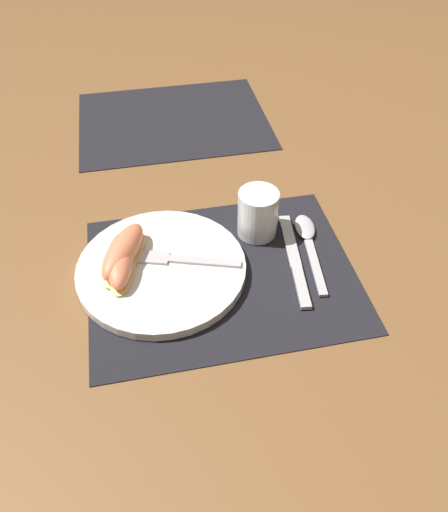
{
  "coord_description": "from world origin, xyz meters",
  "views": [
    {
      "loc": [
        -0.11,
        -0.54,
        0.59
      ],
      "look_at": [
        0.01,
        0.02,
        0.02
      ],
      "focal_mm": 35.0,
      "sensor_mm": 36.0,
      "label": 1
    }
  ],
  "objects_px": {
    "fork": "(173,259)",
    "citrus_wedge_0": "(123,253)",
    "knife": "(295,261)",
    "citrus_wedge_1": "(120,261)",
    "spoon": "(308,237)",
    "plate": "(162,269)",
    "juice_glass": "(258,216)"
  },
  "relations": [
    {
      "from": "plate",
      "to": "spoon",
      "type": "bearing_deg",
      "value": 6.4
    },
    {
      "from": "spoon",
      "to": "citrus_wedge_1",
      "type": "bearing_deg",
      "value": -175.9
    },
    {
      "from": "spoon",
      "to": "fork",
      "type": "height_order",
      "value": "fork"
    },
    {
      "from": "plate",
      "to": "fork",
      "type": "relative_size",
      "value": 1.46
    },
    {
      "from": "knife",
      "to": "fork",
      "type": "bearing_deg",
      "value": 171.84
    },
    {
      "from": "spoon",
      "to": "fork",
      "type": "xyz_separation_m",
      "value": [
        -0.23,
        -0.02,
        0.01
      ]
    },
    {
      "from": "juice_glass",
      "to": "spoon",
      "type": "xyz_separation_m",
      "value": [
        0.08,
        -0.04,
        -0.03
      ]
    },
    {
      "from": "knife",
      "to": "spoon",
      "type": "bearing_deg",
      "value": 52.36
    },
    {
      "from": "plate",
      "to": "citrus_wedge_1",
      "type": "relative_size",
      "value": 2.11
    },
    {
      "from": "spoon",
      "to": "citrus_wedge_1",
      "type": "relative_size",
      "value": 1.48
    },
    {
      "from": "citrus_wedge_1",
      "to": "spoon",
      "type": "bearing_deg",
      "value": 4.1
    },
    {
      "from": "knife",
      "to": "citrus_wedge_1",
      "type": "relative_size",
      "value": 1.66
    },
    {
      "from": "fork",
      "to": "citrus_wedge_0",
      "type": "relative_size",
      "value": 1.34
    },
    {
      "from": "citrus_wedge_1",
      "to": "fork",
      "type": "bearing_deg",
      "value": 1.13
    },
    {
      "from": "knife",
      "to": "citrus_wedge_0",
      "type": "bearing_deg",
      "value": 171.09
    },
    {
      "from": "juice_glass",
      "to": "citrus_wedge_0",
      "type": "distance_m",
      "value": 0.23
    },
    {
      "from": "spoon",
      "to": "citrus_wedge_0",
      "type": "distance_m",
      "value": 0.31
    },
    {
      "from": "fork",
      "to": "citrus_wedge_1",
      "type": "xyz_separation_m",
      "value": [
        -0.08,
        -0.0,
        0.01
      ]
    },
    {
      "from": "spoon",
      "to": "citrus_wedge_1",
      "type": "distance_m",
      "value": 0.32
    },
    {
      "from": "citrus_wedge_0",
      "to": "citrus_wedge_1",
      "type": "xyz_separation_m",
      "value": [
        -0.01,
        -0.02,
        -0.0
      ]
    },
    {
      "from": "knife",
      "to": "fork",
      "type": "height_order",
      "value": "fork"
    },
    {
      "from": "knife",
      "to": "plate",
      "type": "bearing_deg",
      "value": 174.56
    },
    {
      "from": "juice_glass",
      "to": "citrus_wedge_0",
      "type": "relative_size",
      "value": 0.61
    },
    {
      "from": "spoon",
      "to": "citrus_wedge_0",
      "type": "xyz_separation_m",
      "value": [
        -0.31,
        -0.01,
        0.03
      ]
    },
    {
      "from": "juice_glass",
      "to": "citrus_wedge_0",
      "type": "bearing_deg",
      "value": -169.71
    },
    {
      "from": "citrus_wedge_0",
      "to": "spoon",
      "type": "bearing_deg",
      "value": 1.19
    },
    {
      "from": "plate",
      "to": "spoon",
      "type": "relative_size",
      "value": 1.43
    },
    {
      "from": "plate",
      "to": "citrus_wedge_0",
      "type": "xyz_separation_m",
      "value": [
        -0.06,
        0.02,
        0.03
      ]
    },
    {
      "from": "juice_glass",
      "to": "fork",
      "type": "height_order",
      "value": "juice_glass"
    },
    {
      "from": "citrus_wedge_1",
      "to": "knife",
      "type": "bearing_deg",
      "value": -5.43
    },
    {
      "from": "juice_glass",
      "to": "citrus_wedge_1",
      "type": "bearing_deg",
      "value": -166.18
    },
    {
      "from": "juice_glass",
      "to": "spoon",
      "type": "bearing_deg",
      "value": -23.4
    }
  ]
}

